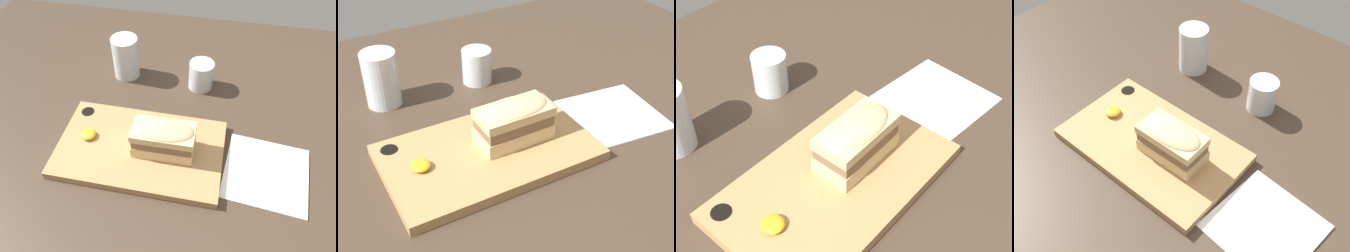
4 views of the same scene
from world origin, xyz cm
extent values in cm
cube|color=#423326|center=(0.00, 0.00, 1.00)|extent=(153.04, 123.17, 2.00)
cube|color=tan|center=(-6.83, -3.41, 3.05)|extent=(39.21, 23.64, 2.11)
cylinder|color=black|center=(-23.12, 5.10, 3.63)|extent=(3.31, 3.31, 1.05)
cube|color=#DBBC84|center=(-1.13, -3.18, 5.61)|extent=(14.23, 7.55, 3.00)
cube|color=brown|center=(-1.13, -3.18, 8.20)|extent=(13.66, 7.24, 2.18)
cube|color=#DBBC84|center=(-1.13, -3.18, 10.19)|extent=(14.23, 7.55, 1.80)
ellipsoid|color=#DBBC84|center=(-1.13, -3.18, 10.94)|extent=(13.95, 7.39, 2.70)
ellipsoid|color=gold|center=(-19.84, -2.87, 4.82)|extent=(3.57, 3.57, 1.43)
cylinder|color=silver|center=(4.12, 23.39, 6.05)|extent=(6.95, 6.95, 8.10)
cylinder|color=#5B141E|center=(4.12, 23.39, 5.52)|extent=(6.25, 6.25, 6.65)
cube|color=white|center=(22.97, -3.88, 2.20)|extent=(20.41, 20.48, 0.40)
camera|label=1|loc=(9.22, -49.60, 65.18)|focal=35.00mm
camera|label=2|loc=(-37.24, -65.13, 58.31)|focal=50.00mm
camera|label=3|loc=(-43.42, -36.71, 61.75)|focal=50.00mm
camera|label=4|loc=(37.75, -45.68, 73.62)|focal=45.00mm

